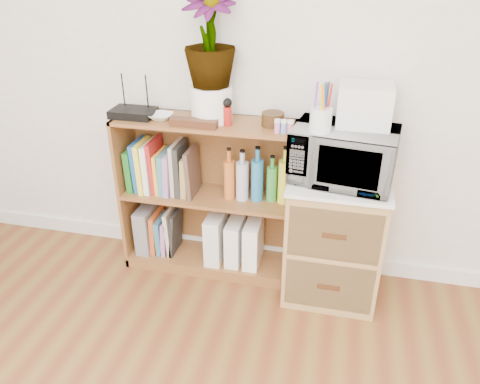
% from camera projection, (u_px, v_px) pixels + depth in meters
% --- Properties ---
extents(skirting_board, '(4.00, 0.02, 0.10)m').
position_uv_depth(skirting_board, '(268.00, 252.00, 2.99)').
color(skirting_board, white).
rests_on(skirting_board, ground).
extents(bookshelf, '(1.00, 0.30, 0.95)m').
position_uv_depth(bookshelf, '(207.00, 198.00, 2.74)').
color(bookshelf, brown).
rests_on(bookshelf, ground).
extents(wicker_unit, '(0.50, 0.45, 0.70)m').
position_uv_depth(wicker_unit, '(334.00, 239.00, 2.59)').
color(wicker_unit, '#9E7542').
rests_on(wicker_unit, ground).
extents(microwave, '(0.55, 0.41, 0.28)m').
position_uv_depth(microwave, '(343.00, 155.00, 2.34)').
color(microwave, silver).
rests_on(microwave, wicker_unit).
extents(pen_cup, '(0.10, 0.10, 0.11)m').
position_uv_depth(pen_cup, '(321.00, 120.00, 2.21)').
color(pen_cup, white).
rests_on(pen_cup, microwave).
extents(small_appliance, '(0.26, 0.21, 0.20)m').
position_uv_depth(small_appliance, '(364.00, 105.00, 2.27)').
color(small_appliance, white).
rests_on(small_appliance, microwave).
extents(router, '(0.24, 0.16, 0.04)m').
position_uv_depth(router, '(133.00, 113.00, 2.57)').
color(router, black).
rests_on(router, bookshelf).
extents(white_bowl, '(0.13, 0.13, 0.03)m').
position_uv_depth(white_bowl, '(161.00, 116.00, 2.53)').
color(white_bowl, white).
rests_on(white_bowl, bookshelf).
extents(plant_pot, '(0.22, 0.22, 0.19)m').
position_uv_depth(plant_pot, '(212.00, 103.00, 2.49)').
color(plant_pot, white).
rests_on(plant_pot, bookshelf).
extents(potted_plant, '(0.27, 0.27, 0.49)m').
position_uv_depth(potted_plant, '(210.00, 38.00, 2.33)').
color(potted_plant, '#376C2B').
rests_on(potted_plant, plant_pot).
extents(trinket_box, '(0.25, 0.06, 0.04)m').
position_uv_depth(trinket_box, '(194.00, 123.00, 2.43)').
color(trinket_box, '#3B1B10').
rests_on(trinket_box, bookshelf).
extents(kokeshi_doll, '(0.04, 0.04, 0.10)m').
position_uv_depth(kokeshi_doll, '(228.00, 116.00, 2.43)').
color(kokeshi_doll, '#AA1B14').
rests_on(kokeshi_doll, bookshelf).
extents(wooden_bowl, '(0.12, 0.12, 0.07)m').
position_uv_depth(wooden_bowl, '(273.00, 119.00, 2.44)').
color(wooden_bowl, '#321F0D').
rests_on(wooden_bowl, bookshelf).
extents(paint_jars, '(0.12, 0.04, 0.06)m').
position_uv_depth(paint_jars, '(284.00, 127.00, 2.34)').
color(paint_jars, pink).
rests_on(paint_jars, bookshelf).
extents(file_box, '(0.09, 0.23, 0.29)m').
position_uv_depth(file_box, '(148.00, 227.00, 2.94)').
color(file_box, slate).
rests_on(file_box, bookshelf).
extents(magazine_holder_left, '(0.10, 0.24, 0.30)m').
position_uv_depth(magazine_holder_left, '(216.00, 236.00, 2.84)').
color(magazine_holder_left, silver).
rests_on(magazine_holder_left, bookshelf).
extents(magazine_holder_mid, '(0.09, 0.22, 0.27)m').
position_uv_depth(magazine_holder_mid, '(235.00, 241.00, 2.83)').
color(magazine_holder_mid, white).
rests_on(magazine_holder_mid, bookshelf).
extents(magazine_holder_right, '(0.09, 0.23, 0.28)m').
position_uv_depth(magazine_holder_right, '(253.00, 242.00, 2.80)').
color(magazine_holder_right, white).
rests_on(magazine_holder_right, bookshelf).
extents(cookbooks, '(0.40, 0.20, 0.31)m').
position_uv_depth(cookbooks, '(162.00, 168.00, 2.72)').
color(cookbooks, '#1D6D22').
rests_on(cookbooks, bookshelf).
extents(liquor_bottles, '(0.38, 0.07, 0.32)m').
position_uv_depth(liquor_bottles, '(258.00, 176.00, 2.60)').
color(liquor_bottles, '#C56424').
rests_on(liquor_bottles, bookshelf).
extents(lower_books, '(0.17, 0.19, 0.30)m').
position_uv_depth(lower_books, '(167.00, 232.00, 2.93)').
color(lower_books, '#BD5121').
rests_on(lower_books, bookshelf).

